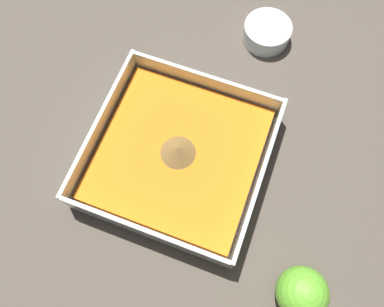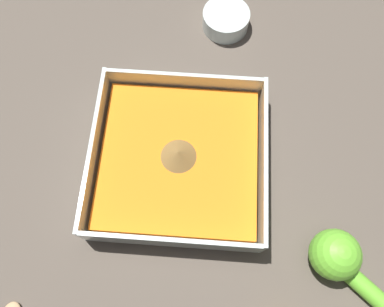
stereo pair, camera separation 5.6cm
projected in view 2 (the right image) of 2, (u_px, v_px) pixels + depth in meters
ground_plane at (205, 165)px, 0.58m from camera, size 4.00×4.00×0.00m
square_dish at (179, 160)px, 0.57m from camera, size 0.25×0.25×0.06m
spice_bowl at (226, 20)px, 0.66m from camera, size 0.08×0.08×0.03m
lemon_squeezer at (342, 262)px, 0.50m from camera, size 0.13×0.15×0.07m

